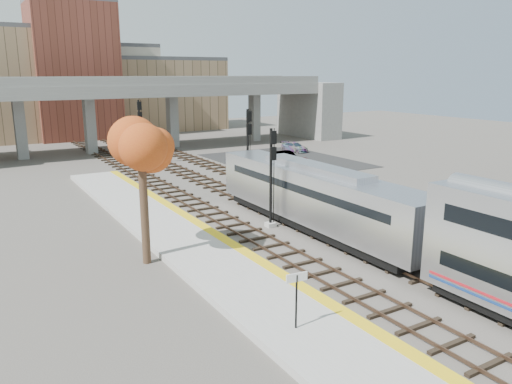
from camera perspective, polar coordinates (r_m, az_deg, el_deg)
ground at (r=28.54m, az=11.37°, el=-7.32°), size 160.00×160.00×0.00m
platform at (r=24.51m, az=-1.54°, el=-10.18°), size 4.50×60.00×0.35m
yellow_strip at (r=25.34m, az=2.25°, el=-8.92°), size 0.70×60.00×0.01m
tracks at (r=38.66m, az=-0.01°, el=-1.39°), size 10.70×95.00×0.25m
overpass at (r=68.74m, az=-11.23°, el=9.75°), size 54.00×12.00×9.50m
buildings_far at (r=88.37m, az=-18.42°, el=11.46°), size 43.00×21.00×20.60m
parking_lot at (r=58.32m, az=3.25°, el=3.62°), size 14.00×18.00×0.04m
locomotive at (r=32.29m, az=6.73°, el=-0.45°), size 3.02×19.05×4.10m
signal_mast_near at (r=32.44m, az=1.77°, el=1.29°), size 0.60×0.64×6.56m
signal_mast_mid at (r=43.05m, az=-0.92°, el=4.76°), size 0.60×0.64×7.01m
signal_mast_far at (r=56.59m, az=-13.09°, el=6.60°), size 0.60×0.64×7.11m
station_sign at (r=19.43m, az=4.66°, el=-10.98°), size 0.90×0.15×2.27m
tree at (r=26.26m, az=-13.02°, el=4.99°), size 3.60×3.60×8.47m
car_a at (r=53.19m, az=5.57°, el=3.29°), size 1.95×3.69×1.20m
car_b at (r=56.52m, az=3.48°, el=4.00°), size 1.40×4.01×1.32m
car_c at (r=64.93m, az=4.43°, el=5.16°), size 2.30×4.26×1.17m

